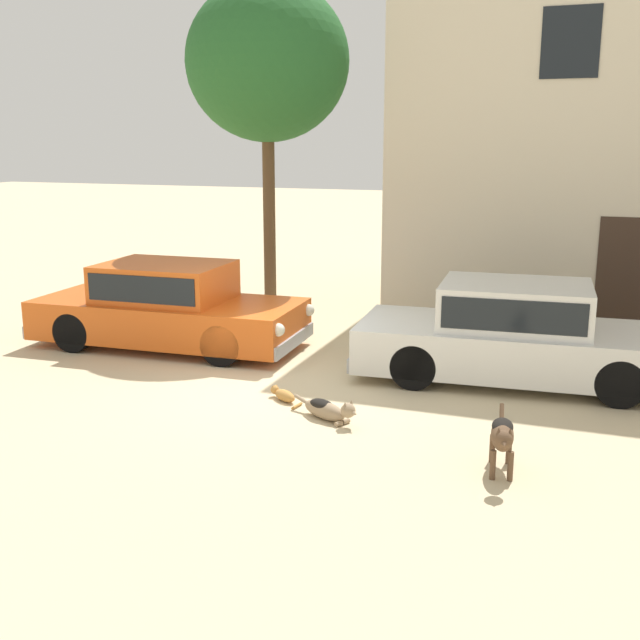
{
  "coord_description": "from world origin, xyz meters",
  "views": [
    {
      "loc": [
        4.16,
        -9.49,
        3.34
      ],
      "look_at": [
        0.59,
        0.2,
        0.9
      ],
      "focal_mm": 43.32,
      "sensor_mm": 36.0,
      "label": 1
    }
  ],
  "objects_px": {
    "parked_sedan_second": "(516,333)",
    "stray_dog_tan": "(502,435)",
    "stray_dog_spotted": "(328,409)",
    "acacia_tree_left": "(267,63)",
    "parked_sedan_nearest": "(168,305)",
    "stray_cat": "(284,395)"
  },
  "relations": [
    {
      "from": "parked_sedan_second",
      "to": "stray_dog_tan",
      "type": "relative_size",
      "value": 4.45
    },
    {
      "from": "stray_dog_spotted",
      "to": "stray_dog_tan",
      "type": "bearing_deg",
      "value": 4.83
    },
    {
      "from": "stray_dog_spotted",
      "to": "stray_dog_tan",
      "type": "relative_size",
      "value": 0.95
    },
    {
      "from": "stray_dog_spotted",
      "to": "acacia_tree_left",
      "type": "xyz_separation_m",
      "value": [
        -2.96,
        5.0,
        4.53
      ]
    },
    {
      "from": "parked_sedan_nearest",
      "to": "parked_sedan_second",
      "type": "height_order",
      "value": "parked_sedan_second"
    },
    {
      "from": "stray_cat",
      "to": "stray_dog_tan",
      "type": "bearing_deg",
      "value": -171.82
    },
    {
      "from": "stray_dog_spotted",
      "to": "stray_cat",
      "type": "xyz_separation_m",
      "value": [
        -0.78,
        0.47,
        -0.06
      ]
    },
    {
      "from": "stray_dog_tan",
      "to": "acacia_tree_left",
      "type": "bearing_deg",
      "value": -147.3
    },
    {
      "from": "parked_sedan_second",
      "to": "stray_cat",
      "type": "xyz_separation_m",
      "value": [
        -2.71,
        -1.95,
        -0.61
      ]
    },
    {
      "from": "parked_sedan_second",
      "to": "stray_dog_tan",
      "type": "xyz_separation_m",
      "value": [
        0.24,
        -3.24,
        -0.28
      ]
    },
    {
      "from": "parked_sedan_second",
      "to": "stray_dog_spotted",
      "type": "bearing_deg",
      "value": -132.83
    },
    {
      "from": "stray_dog_spotted",
      "to": "stray_dog_tan",
      "type": "distance_m",
      "value": 2.34
    },
    {
      "from": "parked_sedan_nearest",
      "to": "acacia_tree_left",
      "type": "relative_size",
      "value": 0.74
    },
    {
      "from": "parked_sedan_nearest",
      "to": "stray_dog_spotted",
      "type": "distance_m",
      "value": 4.34
    },
    {
      "from": "stray_cat",
      "to": "acacia_tree_left",
      "type": "height_order",
      "value": "acacia_tree_left"
    },
    {
      "from": "stray_dog_spotted",
      "to": "acacia_tree_left",
      "type": "distance_m",
      "value": 7.37
    },
    {
      "from": "acacia_tree_left",
      "to": "stray_dog_tan",
      "type": "bearing_deg",
      "value": -48.58
    },
    {
      "from": "parked_sedan_second",
      "to": "acacia_tree_left",
      "type": "distance_m",
      "value": 6.82
    },
    {
      "from": "stray_dog_tan",
      "to": "stray_cat",
      "type": "relative_size",
      "value": 1.99
    },
    {
      "from": "stray_dog_tan",
      "to": "stray_cat",
      "type": "bearing_deg",
      "value": -122.25
    },
    {
      "from": "parked_sedan_nearest",
      "to": "stray_dog_spotted",
      "type": "bearing_deg",
      "value": -35.56
    },
    {
      "from": "parked_sedan_second",
      "to": "stray_cat",
      "type": "distance_m",
      "value": 3.4
    }
  ]
}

